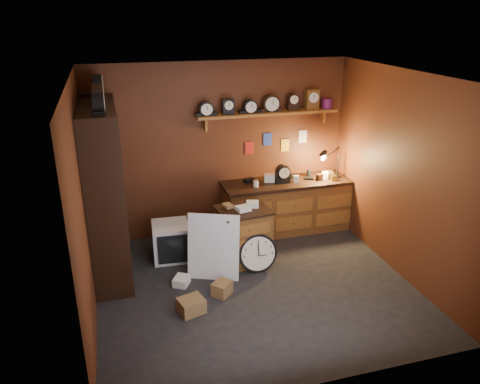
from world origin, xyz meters
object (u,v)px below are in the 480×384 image
shelving_unit (102,185)px  big_round_clock (258,253)px  workbench (287,203)px  low_cabinet (243,233)px

shelving_unit → big_round_clock: bearing=-17.1°
workbench → low_cabinet: size_ratio=2.33×
workbench → low_cabinet: workbench is taller
shelving_unit → low_cabinet: (1.84, -0.29, -0.81)m
big_round_clock → shelving_unit: bearing=162.9°
shelving_unit → low_cabinet: shelving_unit is taller
shelving_unit → big_round_clock: shelving_unit is taller
low_cabinet → big_round_clock: bearing=-76.4°
shelving_unit → big_round_clock: 2.26m
workbench → big_round_clock: workbench is taller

